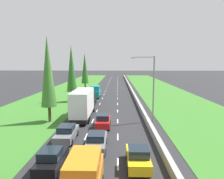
% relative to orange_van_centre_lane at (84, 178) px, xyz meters
% --- Properties ---
extents(ground_plane, '(300.00, 300.00, 0.00)m').
position_rel_orange_van_centre_lane_xyz_m(ground_plane, '(0.23, 49.33, -1.40)').
color(ground_plane, '#28282B').
rests_on(ground_plane, ground).
extents(grass_verge_left, '(14.00, 140.00, 0.04)m').
position_rel_orange_van_centre_lane_xyz_m(grass_verge_left, '(-12.42, 49.33, -1.38)').
color(grass_verge_left, '#387528').
rests_on(grass_verge_left, ground).
extents(grass_verge_right, '(14.00, 140.00, 0.04)m').
position_rel_orange_van_centre_lane_xyz_m(grass_verge_right, '(14.58, 49.33, -1.38)').
color(grass_verge_right, '#387528').
rests_on(grass_verge_right, ground).
extents(median_barrier, '(0.44, 120.00, 0.85)m').
position_rel_orange_van_centre_lane_xyz_m(median_barrier, '(5.93, 49.33, -0.97)').
color(median_barrier, '#9E9B93').
rests_on(median_barrier, ground).
extents(lane_markings, '(3.64, 116.00, 0.01)m').
position_rel_orange_van_centre_lane_xyz_m(lane_markings, '(0.23, 49.33, -1.39)').
color(lane_markings, white).
rests_on(lane_markings, ground).
extents(orange_van_centre_lane, '(1.96, 4.90, 2.82)m').
position_rel_orange_van_centre_lane_xyz_m(orange_van_centre_lane, '(0.00, 0.00, 0.00)').
color(orange_van_centre_lane, orange).
rests_on(orange_van_centre_lane, ground).
extents(black_hatchback_left_lane, '(1.74, 3.90, 1.72)m').
position_rel_orange_van_centre_lane_xyz_m(black_hatchback_left_lane, '(-3.04, 3.27, -0.56)').
color(black_hatchback_left_lane, black).
rests_on(black_hatchback_left_lane, ground).
extents(grey_sedan_left_lane, '(1.82, 4.50, 1.64)m').
position_rel_orange_van_centre_lane_xyz_m(grey_sedan_left_lane, '(-3.37, 9.21, -0.59)').
color(grey_sedan_left_lane, slate).
rests_on(grey_sedan_left_lane, ground).
extents(grey_sedan_centre_lane, '(1.82, 4.50, 1.64)m').
position_rel_orange_van_centre_lane_xyz_m(grey_sedan_centre_lane, '(-0.01, 7.01, -0.59)').
color(grey_sedan_centre_lane, slate).
rests_on(grey_sedan_centre_lane, ground).
extents(white_box_truck_left_lane, '(2.46, 9.40, 4.18)m').
position_rel_orange_van_centre_lane_xyz_m(white_box_truck_left_lane, '(-3.07, 18.16, 0.78)').
color(white_box_truck_left_lane, black).
rests_on(white_box_truck_left_lane, ground).
extents(black_hatchback_left_lane_fifth, '(1.74, 3.90, 1.72)m').
position_rel_orange_van_centre_lane_xyz_m(black_hatchback_left_lane_fifth, '(-3.21, 27.96, -0.56)').
color(black_hatchback_left_lane_fifth, black).
rests_on(black_hatchback_left_lane_fifth, ground).
extents(yellow_hatchback_right_lane, '(1.74, 3.90, 1.72)m').
position_rel_orange_van_centre_lane_xyz_m(yellow_hatchback_right_lane, '(3.53, 3.81, -0.56)').
color(yellow_hatchback_right_lane, yellow).
rests_on(yellow_hatchback_right_lane, ground).
extents(teal_van_left_lane, '(1.96, 4.90, 2.82)m').
position_rel_orange_van_centre_lane_xyz_m(teal_van_left_lane, '(-3.11, 35.32, 0.00)').
color(teal_van_left_lane, teal).
rests_on(teal_van_left_lane, ground).
extents(red_hatchback_centre_lane, '(1.74, 3.90, 1.72)m').
position_rel_orange_van_centre_lane_xyz_m(red_hatchback_centre_lane, '(0.16, 13.53, -0.56)').
color(red_hatchback_centre_lane, red).
rests_on(red_hatchback_centre_lane, ground).
extents(poplar_tree_second, '(2.09, 2.09, 11.66)m').
position_rel_orange_van_centre_lane_xyz_m(poplar_tree_second, '(-7.37, 15.81, 5.48)').
color(poplar_tree_second, '#4C3823').
rests_on(poplar_tree_second, ground).
extents(poplar_tree_third, '(2.09, 2.09, 11.63)m').
position_rel_orange_van_centre_lane_xyz_m(poplar_tree_third, '(-7.48, 30.28, 5.47)').
color(poplar_tree_third, '#4C3823').
rests_on(poplar_tree_third, ground).
extents(poplar_tree_fourth, '(2.07, 2.07, 10.85)m').
position_rel_orange_van_centre_lane_xyz_m(poplar_tree_fourth, '(-7.43, 47.03, 5.07)').
color(poplar_tree_fourth, '#4C3823').
rests_on(poplar_tree_fourth, ground).
extents(street_light_mast, '(3.20, 0.28, 9.00)m').
position_rel_orange_van_centre_lane_xyz_m(street_light_mast, '(6.50, 16.34, 3.83)').
color(street_light_mast, gray).
rests_on(street_light_mast, ground).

